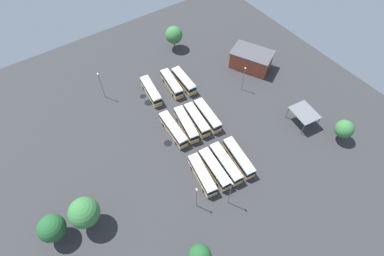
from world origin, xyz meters
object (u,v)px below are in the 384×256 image
at_px(bus_row2_slot1, 215,169).
at_px(bus_row0_slot3, 184,81).
at_px(bus_row1_slot1, 186,124).
at_px(lamp_post_far_corner, 244,78).
at_px(tree_west_edge, 200,256).
at_px(bus_row1_slot3, 208,116).
at_px(bus_row2_slot2, 226,164).
at_px(tree_northeast, 52,228).
at_px(lamp_post_mid_lot, 101,85).
at_px(maintenance_shelter, 304,113).
at_px(bus_row2_slot3, 239,158).
at_px(bus_row1_slot2, 197,120).
at_px(tree_south_edge, 84,213).
at_px(bus_row0_slot0, 151,91).
at_px(depot_building, 251,59).
at_px(bus_row2_slot0, 202,175).
at_px(tree_north_edge, 174,35).
at_px(bus_row1_slot0, 173,129).
at_px(lamp_post_near_entrance, 230,193).
at_px(bus_row0_slot2, 172,84).

bearing_deg(bus_row2_slot1, bus_row0_slot3, 160.00).
xyz_separation_m(bus_row1_slot1, lamp_post_far_corner, (-2.84, 22.37, 2.88)).
xyz_separation_m(bus_row0_slot3, tree_west_edge, (44.97, -26.25, 3.53)).
bearing_deg(bus_row1_slot3, bus_row0_slot3, 171.75).
height_order(bus_row2_slot2, tree_northeast, tree_northeast).
bearing_deg(bus_row1_slot1, tree_northeast, -77.45).
bearing_deg(bus_row1_slot1, lamp_post_mid_lot, -150.69).
relative_size(maintenance_shelter, tree_northeast, 1.02).
distance_m(bus_row2_slot3, lamp_post_far_corner, 26.09).
relative_size(bus_row1_slot1, bus_row1_slot2, 1.04).
xyz_separation_m(bus_row1_slot2, bus_row2_slot2, (15.42, -2.19, 0.00)).
bearing_deg(bus_row2_slot1, tree_south_edge, -100.13).
bearing_deg(lamp_post_mid_lot, bus_row0_slot0, 58.11).
bearing_deg(depot_building, bus_row2_slot1, -53.50).
relative_size(depot_building, lamp_post_far_corner, 1.73).
distance_m(bus_row0_slot0, maintenance_shelter, 43.93).
bearing_deg(bus_row2_slot1, bus_row2_slot0, -96.98).
bearing_deg(tree_north_edge, bus_row1_slot3, -16.72).
distance_m(bus_row1_slot0, depot_building, 36.25).
bearing_deg(bus_row2_slot3, bus_row2_slot1, -97.24).
xyz_separation_m(depot_building, lamp_post_near_entrance, (32.83, -35.55, 2.33)).
height_order(bus_row1_slot0, lamp_post_far_corner, lamp_post_far_corner).
bearing_deg(bus_row2_slot2, depot_building, 129.63).
relative_size(tree_south_edge, tree_north_edge, 1.14).
bearing_deg(bus_row1_slot1, lamp_post_far_corner, 97.22).
xyz_separation_m(bus_row2_slot1, tree_south_edge, (-5.41, -30.27, 4.23)).
relative_size(bus_row0_slot3, bus_row2_slot0, 0.96).
relative_size(lamp_post_near_entrance, tree_north_edge, 1.19).
bearing_deg(bus_row0_slot2, lamp_post_mid_lot, -114.07).
bearing_deg(depot_building, lamp_post_mid_lot, -107.90).
xyz_separation_m(bus_row0_slot0, bus_row2_slot3, (32.70, 6.41, 0.00)).
distance_m(bus_row2_slot3, tree_west_edge, 26.70).
xyz_separation_m(bus_row0_slot0, lamp_post_far_corner, (13.55, 23.90, 2.88)).
bearing_deg(bus_row1_slot1, depot_building, 106.48).
xyz_separation_m(bus_row0_slot3, bus_row1_slot2, (14.73, -5.50, 0.00)).
xyz_separation_m(depot_building, tree_northeast, (18.00, -70.55, 1.91)).
bearing_deg(maintenance_shelter, lamp_post_near_entrance, -77.32).
height_order(maintenance_shelter, tree_south_edge, tree_south_edge).
relative_size(bus_row1_slot1, tree_south_edge, 1.23).
relative_size(lamp_post_mid_lot, tree_west_edge, 1.21).
distance_m(depot_building, tree_northeast, 72.84).
relative_size(bus_row0_slot0, bus_row1_slot3, 0.98).
bearing_deg(bus_row0_slot2, bus_row1_slot1, -18.43).
bearing_deg(bus_row2_slot2, tree_south_edge, -99.73).
xyz_separation_m(bus_row0_slot0, bus_row0_slot3, (2.00, 10.38, -0.00)).
relative_size(lamp_post_near_entrance, tree_south_edge, 1.04).
distance_m(bus_row2_slot1, tree_west_edge, 21.88).
relative_size(bus_row0_slot3, tree_south_edge, 1.15).
bearing_deg(bus_row2_slot0, bus_row0_slot2, 160.75).
bearing_deg(tree_west_edge, tree_north_edge, 151.43).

